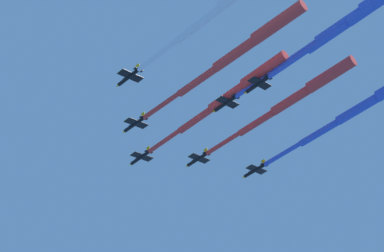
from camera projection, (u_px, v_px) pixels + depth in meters
The scene contains 6 objects.
jet_lead at pixel (231, 94), 221.41m from camera, with size 57.18×39.83×4.36m.
jet_port_inner at pixel (239, 51), 205.35m from camera, with size 60.68×40.40×4.41m.
jet_starboard_inner at pixel (295, 98), 222.97m from camera, with size 58.03×38.89×4.32m.
jet_starboard_mid at pixel (362, 106), 220.40m from camera, with size 59.95×40.44×4.34m.
jet_port_outer at pixel (344, 22), 200.18m from camera, with size 61.79×42.15×4.35m.
jet_starboard_outer at pixel (375, 4), 194.48m from camera, with size 58.02×40.09×4.33m.
Camera 1 is at (31.62, -160.36, -12.37)m, focal length 69.50 mm.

